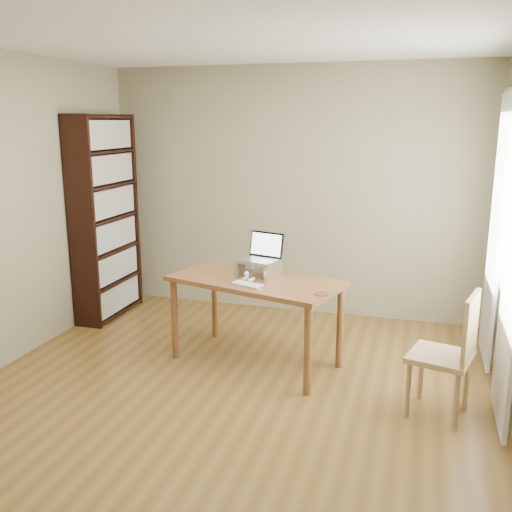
{
  "coord_description": "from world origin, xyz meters",
  "views": [
    {
      "loc": [
        1.34,
        -3.61,
        2.04
      ],
      "look_at": [
        0.04,
        0.76,
        0.95
      ],
      "focal_mm": 40.0,
      "sensor_mm": 36.0,
      "label": 1
    }
  ],
  "objects_px": {
    "bookshelf": "(105,218)",
    "laptop": "(260,253)",
    "cat": "(259,268)",
    "chair": "(451,350)",
    "desk": "(256,290)",
    "keyboard": "(247,285)"
  },
  "relations": [
    {
      "from": "chair",
      "to": "bookshelf",
      "type": "bearing_deg",
      "value": 174.69
    },
    {
      "from": "bookshelf",
      "to": "cat",
      "type": "height_order",
      "value": "bookshelf"
    },
    {
      "from": "bookshelf",
      "to": "laptop",
      "type": "bearing_deg",
      "value": -18.77
    },
    {
      "from": "cat",
      "to": "chair",
      "type": "distance_m",
      "value": 1.7
    },
    {
      "from": "desk",
      "to": "bookshelf",
      "type": "bearing_deg",
      "value": 173.38
    },
    {
      "from": "laptop",
      "to": "chair",
      "type": "xyz_separation_m",
      "value": [
        1.56,
        -0.62,
        -0.45
      ]
    },
    {
      "from": "keyboard",
      "to": "cat",
      "type": "xyz_separation_m",
      "value": [
        0.0,
        0.33,
        0.05
      ]
    },
    {
      "from": "laptop",
      "to": "cat",
      "type": "distance_m",
      "value": 0.13
    },
    {
      "from": "bookshelf",
      "to": "keyboard",
      "type": "height_order",
      "value": "bookshelf"
    },
    {
      "from": "bookshelf",
      "to": "chair",
      "type": "bearing_deg",
      "value": -20.06
    },
    {
      "from": "laptop",
      "to": "chair",
      "type": "relative_size",
      "value": 0.4
    },
    {
      "from": "desk",
      "to": "laptop",
      "type": "bearing_deg",
      "value": 105.82
    },
    {
      "from": "bookshelf",
      "to": "keyboard",
      "type": "relative_size",
      "value": 7.16
    },
    {
      "from": "keyboard",
      "to": "cat",
      "type": "distance_m",
      "value": 0.33
    },
    {
      "from": "bookshelf",
      "to": "chair",
      "type": "xyz_separation_m",
      "value": [
        3.42,
        -1.25,
        -0.56
      ]
    },
    {
      "from": "keyboard",
      "to": "cat",
      "type": "relative_size",
      "value": 0.62
    },
    {
      "from": "laptop",
      "to": "keyboard",
      "type": "bearing_deg",
      "value": -74.91
    },
    {
      "from": "laptop",
      "to": "cat",
      "type": "height_order",
      "value": "laptop"
    },
    {
      "from": "bookshelf",
      "to": "keyboard",
      "type": "distance_m",
      "value": 2.13
    },
    {
      "from": "desk",
      "to": "laptop",
      "type": "distance_m",
      "value": 0.32
    },
    {
      "from": "desk",
      "to": "cat",
      "type": "xyz_separation_m",
      "value": [
        -0.0,
        0.11,
        0.16
      ]
    },
    {
      "from": "desk",
      "to": "keyboard",
      "type": "height_order",
      "value": "keyboard"
    }
  ]
}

